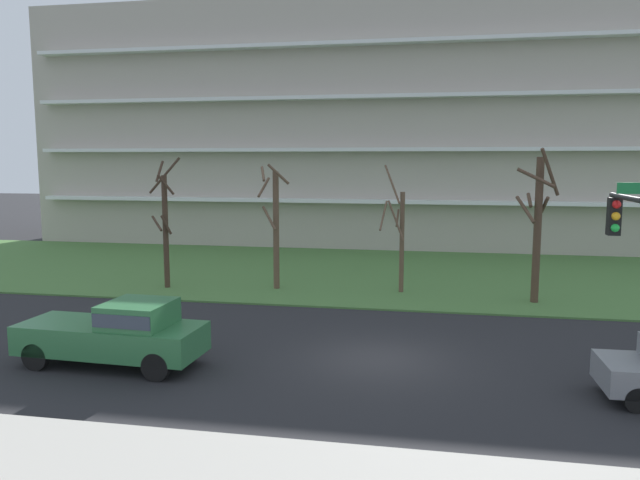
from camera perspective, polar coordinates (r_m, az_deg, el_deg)
name	(u,v)px	position (r m, az deg, el deg)	size (l,w,h in m)	color
ground	(378,359)	(18.97, 5.45, -10.99)	(160.00, 160.00, 0.00)	#232326
grass_lawn_strip	(402,274)	(32.52, 7.70, -3.14)	(80.00, 16.00, 0.08)	#477238
apartment_building	(414,128)	(45.52, 8.78, 10.34)	(53.38, 11.97, 16.65)	#B2A899
tree_far_left	(165,225)	(29.14, -14.25, 1.39)	(1.53, 1.64, 6.14)	#423023
tree_left	(275,224)	(28.05, -4.23, 1.46)	(1.51, 1.49, 5.84)	brown
tree_center	(399,235)	(27.49, 7.42, 0.45)	(1.13, 1.80, 5.78)	brown
tree_right	(537,224)	(26.70, 19.63, 1.44)	(1.80, 1.42, 6.48)	#4C3828
pickup_green_center_left	(119,332)	(18.94, -18.29, -8.16)	(5.48, 2.24, 1.95)	#2D6B3D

